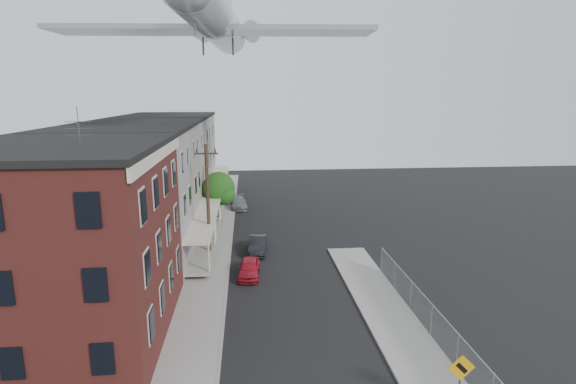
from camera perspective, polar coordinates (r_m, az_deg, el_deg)
name	(u,v)px	position (r m, az deg, el deg)	size (l,w,h in m)	color
sidewalk_left	(216,234)	(41.96, -9.10, -5.34)	(3.00, 62.00, 0.12)	gray
sidewalk_right	(397,328)	(26.52, 13.64, -16.41)	(3.00, 26.00, 0.12)	gray
curb_left	(232,234)	(41.88, -7.11, -5.29)	(0.15, 62.00, 0.14)	gray
curb_right	(371,329)	(26.11, 10.50, -16.71)	(0.15, 26.00, 0.14)	gray
corner_building	(64,243)	(25.89, -26.55, -5.83)	(10.31, 12.30, 12.15)	#3D1713
row_house_a	(117,201)	(34.58, -20.93, -1.09)	(11.98, 7.00, 10.30)	slate
row_house_b	(139,183)	(41.22, -18.38, 1.14)	(11.98, 7.00, 10.30)	gray
row_house_c	(155,170)	(47.96, -16.54, 2.75)	(11.98, 7.00, 10.30)	slate
row_house_d	(167,160)	(54.76, -15.15, 3.95)	(11.98, 7.00, 10.30)	gray
row_house_e	(176,152)	(61.61, -14.07, 4.89)	(11.98, 7.00, 10.30)	slate
chainlink_fence	(431,320)	(25.77, 17.76, -15.20)	(0.06, 18.06, 1.90)	gray
warning_sign	(461,376)	(20.09, 21.07, -20.97)	(1.10, 0.11, 2.80)	#515156
utility_pole	(208,201)	(34.98, -10.14, -1.08)	(1.80, 0.26, 9.00)	black
street_tree	(220,190)	(44.88, -8.64, 0.31)	(3.22, 3.20, 5.20)	black
car_near	(249,268)	(32.32, -4.95, -9.62)	(1.45, 3.59, 1.22)	#AD1626
car_mid	(258,245)	(36.92, -3.85, -6.72)	(1.36, 3.90, 1.28)	black
car_far	(239,203)	(51.27, -6.30, -1.36)	(1.77, 4.36, 1.26)	slate
airplane	(217,20)	(41.98, -9.05, 20.74)	(26.39, 30.13, 8.72)	silver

